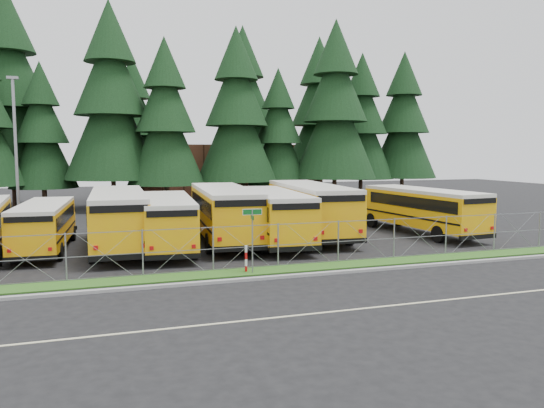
{
  "coord_description": "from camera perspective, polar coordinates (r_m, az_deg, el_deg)",
  "views": [
    {
      "loc": [
        -8.7,
        -23.45,
        5.25
      ],
      "look_at": [
        0.36,
        4.0,
        2.36
      ],
      "focal_mm": 35.0,
      "sensor_mm": 36.0,
      "label": 1
    }
  ],
  "objects": [
    {
      "name": "grass_verge",
      "position": [
        24.0,
        3.48,
        -6.86
      ],
      "size": [
        50.0,
        1.4,
        0.06
      ],
      "primitive_type": "cube",
      "color": "#214C15",
      "rests_on": "ground"
    },
    {
      "name": "brick_building",
      "position": [
        65.17,
        -5.22,
        3.7
      ],
      "size": [
        22.0,
        10.0,
        6.0
      ],
      "primitive_type": "cube",
      "color": "brown",
      "rests_on": "ground"
    },
    {
      "name": "ground",
      "position": [
        25.55,
        2.06,
        -6.15
      ],
      "size": [
        120.0,
        120.0,
        0.0
      ],
      "primitive_type": "plane",
      "color": "black",
      "rests_on": "ground"
    },
    {
      "name": "bus_2",
      "position": [
        29.61,
        -16.2,
        -1.67
      ],
      "size": [
        3.12,
        11.99,
        3.13
      ],
      "primitive_type": null,
      "rotation": [
        0.0,
        0.0,
        -0.03
      ],
      "color": "#EAA807",
      "rests_on": "ground"
    },
    {
      "name": "road_lane_line",
      "position": [
        18.49,
        10.86,
        -10.87
      ],
      "size": [
        50.0,
        0.12,
        0.01
      ],
      "primitive_type": "cube",
      "color": "beige",
      "rests_on": "ground"
    },
    {
      "name": "conifer_3",
      "position": [
        50.2,
        -16.91,
        10.09
      ],
      "size": [
        8.41,
        8.41,
        18.59
      ],
      "primitive_type": null,
      "color": "black",
      "rests_on": "ground"
    },
    {
      "name": "striped_bollard",
      "position": [
        23.03,
        -2.81,
        -5.95
      ],
      "size": [
        0.11,
        0.11,
        1.2
      ],
      "primitive_type": "cylinder",
      "color": "#B20C0C",
      "rests_on": "ground"
    },
    {
      "name": "light_standard",
      "position": [
        39.28,
        -25.84,
        5.51
      ],
      "size": [
        0.7,
        0.35,
        10.14
      ],
      "color": "gray",
      "rests_on": "ground"
    },
    {
      "name": "conifer_13",
      "position": [
        60.65,
        5.07,
        9.21
      ],
      "size": [
        8.13,
        8.13,
        17.97
      ],
      "primitive_type": null,
      "color": "black",
      "rests_on": "ground"
    },
    {
      "name": "conifer_7",
      "position": [
        52.56,
        6.82,
        9.7
      ],
      "size": [
        8.09,
        8.09,
        17.89
      ],
      "primitive_type": null,
      "color": "black",
      "rests_on": "ground"
    },
    {
      "name": "bus_4",
      "position": [
        30.8,
        -5.27,
        -1.15
      ],
      "size": [
        3.74,
        12.27,
        3.17
      ],
      "primitive_type": null,
      "rotation": [
        0.0,
        0.0,
        -0.07
      ],
      "color": "#EAA807",
      "rests_on": "ground"
    },
    {
      "name": "conifer_10",
      "position": [
        56.31,
        -26.36,
        10.19
      ],
      "size": [
        9.25,
        9.25,
        20.45
      ],
      "primitive_type": null,
      "color": "black",
      "rests_on": "ground"
    },
    {
      "name": "chainlink_fence",
      "position": [
        24.45,
        2.89,
        -4.31
      ],
      "size": [
        44.0,
        0.1,
        2.0
      ],
      "primitive_type": null,
      "color": "gray",
      "rests_on": "ground"
    },
    {
      "name": "bus_5",
      "position": [
        30.47,
        -0.04,
        -1.38
      ],
      "size": [
        3.72,
        11.58,
        2.98
      ],
      "primitive_type": null,
      "rotation": [
        0.0,
        0.0,
        -0.09
      ],
      "color": "#EAA807",
      "rests_on": "ground"
    },
    {
      "name": "conifer_5",
      "position": [
        50.16,
        -3.84,
        9.28
      ],
      "size": [
        7.59,
        7.59,
        16.78
      ],
      "primitive_type": null,
      "color": "black",
      "rests_on": "ground"
    },
    {
      "name": "bus_3",
      "position": [
        28.99,
        -11.17,
        -2.0
      ],
      "size": [
        3.4,
        10.98,
        2.83
      ],
      "primitive_type": null,
      "rotation": [
        0.0,
        0.0,
        -0.08
      ],
      "color": "#EAA807",
      "rests_on": "ground"
    },
    {
      "name": "conifer_12",
      "position": [
        59.02,
        -3.14,
        9.74
      ],
      "size": [
        8.51,
        8.51,
        18.83
      ],
      "primitive_type": null,
      "color": "black",
      "rests_on": "ground"
    },
    {
      "name": "bus_1",
      "position": [
        30.26,
        -23.21,
        -2.29
      ],
      "size": [
        2.88,
        9.9,
        2.56
      ],
      "primitive_type": null,
      "rotation": [
        0.0,
        0.0,
        -0.06
      ],
      "color": "#EAA807",
      "rests_on": "ground"
    },
    {
      "name": "conifer_4",
      "position": [
        48.64,
        -11.38,
        8.45
      ],
      "size": [
        6.94,
        6.94,
        15.34
      ],
      "primitive_type": null,
      "color": "black",
      "rests_on": "ground"
    },
    {
      "name": "conifer_9",
      "position": [
        60.27,
        13.93,
        8.16
      ],
      "size": [
        7.24,
        7.24,
        16.02
      ],
      "primitive_type": null,
      "color": "black",
      "rests_on": "ground"
    },
    {
      "name": "bus_east",
      "position": [
        34.97,
        15.54,
        -0.75
      ],
      "size": [
        3.58,
        11.21,
        2.89
      ],
      "primitive_type": null,
      "rotation": [
        0.0,
        0.0,
        0.09
      ],
      "color": "#EAA807",
      "rests_on": "ground"
    },
    {
      "name": "conifer_8",
      "position": [
        58.15,
        9.6,
        8.17
      ],
      "size": [
        7.08,
        7.08,
        15.66
      ],
      "primitive_type": null,
      "color": "black",
      "rests_on": "ground"
    },
    {
      "name": "conifer_11",
      "position": [
        58.07,
        -14.68,
        7.85
      ],
      "size": [
        6.88,
        6.88,
        15.22
      ],
      "primitive_type": null,
      "color": "black",
      "rests_on": "ground"
    },
    {
      "name": "conifer_6",
      "position": [
        52.24,
        0.67,
        7.25
      ],
      "size": [
        6.02,
        6.02,
        13.31
      ],
      "primitive_type": null,
      "color": "black",
      "rests_on": "ground"
    },
    {
      "name": "street_sign",
      "position": [
        22.56,
        -2.13,
        -2.49
      ],
      "size": [
        0.84,
        0.55,
        2.81
      ],
      "color": "gray",
      "rests_on": "ground"
    },
    {
      "name": "bus_6",
      "position": [
        32.79,
        3.96,
        -0.67
      ],
      "size": [
        3.95,
        12.54,
        3.23
      ],
      "primitive_type": null,
      "rotation": [
        0.0,
        0.0,
        -0.09
      ],
      "color": "#EAA807",
      "rests_on": "ground"
    },
    {
      "name": "conifer_2",
      "position": [
        52.02,
        -23.5,
        6.74
      ],
      "size": [
        5.98,
        5.98,
        13.23
      ],
      "primitive_type": null,
      "color": "black",
      "rests_on": "ground"
    },
    {
      "name": "curb",
      "position": [
        22.73,
        4.8,
        -7.51
      ],
      "size": [
        50.0,
        0.25,
        0.12
      ],
      "primitive_type": "cube",
      "color": "gray",
      "rests_on": "ground"
    }
  ]
}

